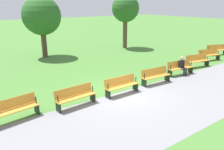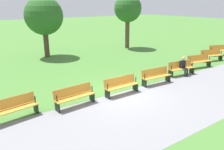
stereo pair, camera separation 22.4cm
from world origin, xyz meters
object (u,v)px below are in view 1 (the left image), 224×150
Objects in this scene: bench_5 at (121,85)px; bench_7 at (14,109)px; bench_6 at (75,96)px; tree_1 at (125,9)px; bench_0 at (216,50)px; bench_4 at (155,75)px; bench_2 at (197,60)px; person_seated at (182,65)px; tree_0 at (42,16)px; bench_3 at (180,67)px; bench_1 at (209,55)px.

bench_5 and bench_7 have the same top height.
tree_1 is (-10.59, -9.46, 3.38)m from bench_6.
bench_0 is 10.19m from bench_4.
bench_2 and bench_6 have the same top height.
tree_1 reaches higher than person_seated.
bench_0 and bench_6 have the same top height.
bench_5 is 10.77m from tree_0.
tree_1 is (-2.94, -9.19, 3.38)m from bench_3.
tree_1 reaches higher than bench_1.
person_seated is (-5.13, -0.20, 0.16)m from bench_5.
bench_2 is 1.00× the size of bench_3.
bench_7 is 1.62× the size of person_seated.
bench_4 is (2.54, 0.26, 0.00)m from bench_3.
bench_1 and bench_2 have the same top height.
bench_4 and bench_7 have the same top height.
bench_4 is at bearing 25.70° from bench_1.
tree_1 reaches higher than bench_4.
bench_0 is at bearing 121.34° from tree_1.
tree_1 reaches higher than tree_0.
bench_7 is at bearing 63.51° from tree_0.
bench_5 is at bearing 17.80° from bench_2.
tree_0 is at bearing -124.41° from bench_7.
bench_5 is 2.55m from bench_6.
bench_6 is at bearing 27.69° from bench_0.
bench_3 is 5.11m from bench_5.
person_seated reaches higher than bench_0.
bench_1 is 7.65m from bench_4.
bench_1 is at bearing -178.04° from bench_6.
bench_1 is 13.89m from tree_0.
bench_0 is 1.03× the size of bench_5.
bench_2 is 7.65m from bench_5.
bench_7 is (12.71, 0.44, 0.00)m from bench_2.
bench_0 is 1.01× the size of bench_6.
bench_2 is (2.48, 0.61, 0.00)m from bench_1.
bench_4 is at bearing -178.03° from bench_5.
bench_1 is at bearing -158.50° from person_seated.
person_seated is (-0.04, 0.15, 0.16)m from bench_3.
bench_5 is 0.38× the size of tree_0.
bench_7 is 10.23m from person_seated.
bench_4 is at bearing 104.50° from tree_0.
tree_1 is at bearing -99.35° from person_seated.
tree_0 is (-4.99, -10.01, 2.92)m from bench_7.
bench_7 is at bearing -3.95° from bench_5.
tree_0 is at bearing -5.76° from tree_1.
bench_4 and bench_6 have the same top height.
bench_5 is (2.55, 0.09, 0.00)m from bench_4.
tree_0 is at bearing -25.49° from bench_1.
bench_6 is at bearing 3.96° from bench_4.
bench_0 is 1.00× the size of bench_7.
bench_7 is 16.38m from tree_1.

